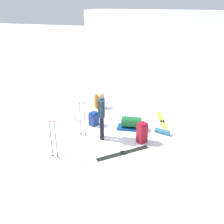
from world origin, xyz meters
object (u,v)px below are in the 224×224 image
object	(u,v)px
gear_sled	(131,123)
backpack_bright	(142,133)
thermos_bottle	(75,117)
ski_poles_planted_near	(82,118)
ski_poles_planted_far	(53,138)
sleeping_mat_rolled	(162,131)
backpack_large_dark	(99,101)
skier_standing	(102,113)
ski_pair_near	(123,153)
backpack_small_spare	(94,119)
ski_pair_far	(162,121)

from	to	relation	value
gear_sled	backpack_bright	bearing A→B (deg)	-54.92
backpack_bright	thermos_bottle	distance (m)	3.05
ski_poles_planted_near	ski_poles_planted_far	xyz separation A→B (m)	(-0.24, -1.53, 0.00)
backpack_bright	sleeping_mat_rolled	distance (m)	1.04
backpack_large_dark	sleeping_mat_rolled	size ratio (longest dim) A/B	1.15
skier_standing	ski_pair_near	xyz separation A→B (m)	(0.97, -0.71, -0.94)
backpack_bright	thermos_bottle	size ratio (longest dim) A/B	2.77
ski_poles_planted_near	skier_standing	bearing A→B (deg)	3.96
backpack_small_spare	gear_sled	distance (m)	1.47
skier_standing	backpack_small_spare	world-z (taller)	skier_standing
backpack_bright	ski_poles_planted_far	size ratio (longest dim) A/B	0.58
ski_pair_near	backpack_bright	world-z (taller)	backpack_bright
backpack_bright	backpack_small_spare	size ratio (longest dim) A/B	1.35
ski_poles_planted_near	thermos_bottle	distance (m)	1.45
ski_pair_far	ski_pair_near	bearing A→B (deg)	-108.13
backpack_small_spare	ski_poles_planted_far	world-z (taller)	ski_poles_planted_far
skier_standing	ski_pair_far	bearing A→B (deg)	46.60
backpack_large_dark	backpack_small_spare	xyz separation A→B (m)	(0.42, -1.66, -0.05)
skier_standing	backpack_small_spare	distance (m)	1.26
backpack_bright	thermos_bottle	xyz separation A→B (m)	(-2.93, 0.83, -0.22)
sleeping_mat_rolled	thermos_bottle	bearing A→B (deg)	179.74
gear_sled	thermos_bottle	distance (m)	2.36
skier_standing	sleeping_mat_rolled	xyz separation A→B (m)	(1.97, 0.97, -0.86)
backpack_bright	ski_poles_planted_near	world-z (taller)	ski_poles_planted_near
backpack_large_dark	thermos_bottle	xyz separation A→B (m)	(-0.47, -1.51, -0.18)
ski_pair_near	ski_poles_planted_near	bearing A→B (deg)	158.45
backpack_small_spare	gear_sled	size ratio (longest dim) A/B	0.49
backpack_large_dark	sleeping_mat_rolled	world-z (taller)	backpack_large_dark
skier_standing	backpack_small_spare	size ratio (longest dim) A/B	3.18
ski_pair_near	gear_sled	size ratio (longest dim) A/B	1.30
skier_standing	gear_sled	xyz separation A→B (m)	(0.81, 0.97, -0.73)
backpack_large_dark	skier_standing	bearing A→B (deg)	-66.77
gear_sled	ski_poles_planted_near	bearing A→B (deg)	-146.03
backpack_bright	ski_poles_planted_far	world-z (taller)	ski_poles_planted_far
ski_poles_planted_far	thermos_bottle	size ratio (longest dim) A/B	4.81
thermos_bottle	ski_poles_planted_far	bearing A→B (deg)	-76.90
ski_pair_far	thermos_bottle	xyz separation A→B (m)	(-3.39, -0.96, 0.12)
ski_pair_near	ski_poles_planted_near	size ratio (longest dim) A/B	1.14
backpack_large_dark	gear_sled	xyz separation A→B (m)	(1.88, -1.52, -0.09)
skier_standing	backpack_large_dark	world-z (taller)	skier_standing
backpack_large_dark	backpack_bright	world-z (taller)	backpack_bright
backpack_bright	backpack_small_spare	xyz separation A→B (m)	(-2.03, 0.67, -0.09)
backpack_large_dark	gear_sled	size ratio (longest dim) A/B	0.58
backpack_bright	gear_sled	world-z (taller)	backpack_bright
ski_pair_near	ski_poles_planted_far	bearing A→B (deg)	-155.72
skier_standing	backpack_large_dark	xyz separation A→B (m)	(-1.07, 2.49, -0.64)
skier_standing	ski_pair_near	world-z (taller)	skier_standing
ski_pair_near	backpack_large_dark	world-z (taller)	backpack_large_dark
ski_pair_far	gear_sled	xyz separation A→B (m)	(-1.03, -0.98, 0.21)
ski_pair_far	thermos_bottle	world-z (taller)	thermos_bottle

